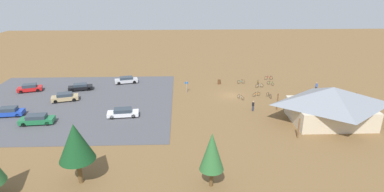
{
  "coord_description": "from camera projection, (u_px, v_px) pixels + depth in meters",
  "views": [
    {
      "loc": [
        8.94,
        53.39,
        19.81
      ],
      "look_at": [
        7.13,
        3.22,
        1.2
      ],
      "focal_mm": 29.51,
      "sensor_mm": 36.0,
      "label": 1
    }
  ],
  "objects": [
    {
      "name": "visitor_crossing_yard",
      "position": [
        316.0,
        87.0,
        59.16
      ],
      "size": [
        0.36,
        0.39,
        1.73
      ],
      "color": "#2D3347",
      "rests_on": "ground"
    },
    {
      "name": "ground",
      "position": [
        231.0,
        96.0,
        57.22
      ],
      "size": [
        160.0,
        160.0,
        0.0
      ],
      "primitive_type": "plane",
      "color": "brown",
      "rests_on": "ground"
    },
    {
      "name": "pine_mideast",
      "position": [
        75.0,
        142.0,
        31.16
      ],
      "size": [
        3.61,
        3.61,
        6.68
      ],
      "color": "brown",
      "rests_on": "ground"
    },
    {
      "name": "parking_lot_asphalt",
      "position": [
        70.0,
        103.0,
        53.76
      ],
      "size": [
        34.68,
        30.12,
        0.05
      ],
      "primitive_type": "cube",
      "color": "#4C4C51",
      "rests_on": "ground"
    },
    {
      "name": "bicycle_orange_edge_south",
      "position": [
        256.0,
        94.0,
        56.74
      ],
      "size": [
        1.56,
        0.82,
        0.78
      ],
      "color": "black",
      "rests_on": "ground"
    },
    {
      "name": "car_green_mid_lot",
      "position": [
        37.0,
        119.0,
        45.69
      ],
      "size": [
        4.9,
        2.26,
        1.42
      ],
      "color": "#1E6B3D",
      "rests_on": "parking_lot_asphalt"
    },
    {
      "name": "visitor_near_lot",
      "position": [
        253.0,
        106.0,
        50.26
      ],
      "size": [
        0.36,
        0.39,
        1.69
      ],
      "color": "#2D3347",
      "rests_on": "ground"
    },
    {
      "name": "car_black_end_stall",
      "position": [
        80.0,
        87.0,
        59.67
      ],
      "size": [
        4.65,
        2.75,
        1.26
      ],
      "color": "black",
      "rests_on": "parking_lot_asphalt"
    },
    {
      "name": "bicycle_red_front_row",
      "position": [
        269.0,
        78.0,
        66.18
      ],
      "size": [
        1.82,
        0.48,
        0.86
      ],
      "color": "black",
      "rests_on": "ground"
    },
    {
      "name": "car_red_back_corner",
      "position": [
        30.0,
        88.0,
        58.95
      ],
      "size": [
        4.54,
        2.9,
        1.42
      ],
      "color": "red",
      "rests_on": "parking_lot_asphalt"
    },
    {
      "name": "bike_pavilion",
      "position": [
        331.0,
        103.0,
        45.64
      ],
      "size": [
        12.99,
        9.95,
        5.42
      ],
      "color": "beige",
      "rests_on": "ground"
    },
    {
      "name": "bicycle_white_back_row",
      "position": [
        259.0,
        86.0,
        61.38
      ],
      "size": [
        1.67,
        0.51,
        0.8
      ],
      "color": "black",
      "rests_on": "ground"
    },
    {
      "name": "car_white_front_row",
      "position": [
        123.0,
        113.0,
        48.13
      ],
      "size": [
        4.86,
        2.3,
        1.31
      ],
      "color": "white",
      "rests_on": "parking_lot_asphalt"
    },
    {
      "name": "bicycle_silver_lone_west",
      "position": [
        241.0,
        97.0,
        55.38
      ],
      "size": [
        0.99,
        1.47,
        0.74
      ],
      "color": "black",
      "rests_on": "ground"
    },
    {
      "name": "pine_east",
      "position": [
        212.0,
        152.0,
        30.9
      ],
      "size": [
        2.47,
        2.47,
        5.98
      ],
      "color": "brown",
      "rests_on": "ground"
    },
    {
      "name": "bicycle_yellow_mid_cluster",
      "position": [
        258.0,
        83.0,
        63.15
      ],
      "size": [
        0.48,
        1.63,
        0.79
      ],
      "color": "black",
      "rests_on": "ground"
    },
    {
      "name": "bicycle_purple_yard_center",
      "position": [
        298.0,
        97.0,
        55.48
      ],
      "size": [
        1.33,
        1.21,
        0.85
      ],
      "color": "black",
      "rests_on": "ground"
    },
    {
      "name": "lot_sign",
      "position": [
        187.0,
        85.0,
        58.24
      ],
      "size": [
        0.56,
        0.08,
        2.2
      ],
      "color": "#99999E",
      "rests_on": "ground"
    },
    {
      "name": "bicycle_teal_yard_right",
      "position": [
        241.0,
        82.0,
        63.68
      ],
      "size": [
        1.64,
        0.48,
        0.83
      ],
      "color": "black",
      "rests_on": "ground"
    },
    {
      "name": "car_tan_near_entry",
      "position": [
        65.0,
        97.0,
        54.35
      ],
      "size": [
        4.7,
        2.94,
        1.41
      ],
      "color": "tan",
      "rests_on": "parking_lot_asphalt"
    },
    {
      "name": "bicycle_green_yard_left",
      "position": [
        270.0,
        83.0,
        62.8
      ],
      "size": [
        1.1,
        1.35,
        0.82
      ],
      "color": "black",
      "rests_on": "ground"
    },
    {
      "name": "car_blue_by_curb",
      "position": [
        9.0,
        112.0,
        48.35
      ],
      "size": [
        4.4,
        2.25,
        1.41
      ],
      "color": "#1E42B2",
      "rests_on": "parking_lot_asphalt"
    },
    {
      "name": "visitor_at_bikes",
      "position": [
        326.0,
        97.0,
        53.92
      ],
      "size": [
        0.4,
        0.39,
        1.82
      ],
      "color": "#2D3347",
      "rests_on": "ground"
    },
    {
      "name": "car_silver_inner_stall",
      "position": [
        126.0,
        80.0,
        63.68
      ],
      "size": [
        4.79,
        2.72,
        1.32
      ],
      "color": "#BCBCC1",
      "rests_on": "parking_lot_asphalt"
    },
    {
      "name": "trash_bin",
      "position": [
        219.0,
        82.0,
        63.44
      ],
      "size": [
        0.6,
        0.6,
        0.9
      ],
      "primitive_type": "cylinder",
      "color": "brown",
      "rests_on": "ground"
    },
    {
      "name": "bicycle_black_trailside",
      "position": [
        269.0,
        95.0,
        56.15
      ],
      "size": [
        0.6,
        1.74,
        0.85
      ],
      "color": "black",
      "rests_on": "ground"
    }
  ]
}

